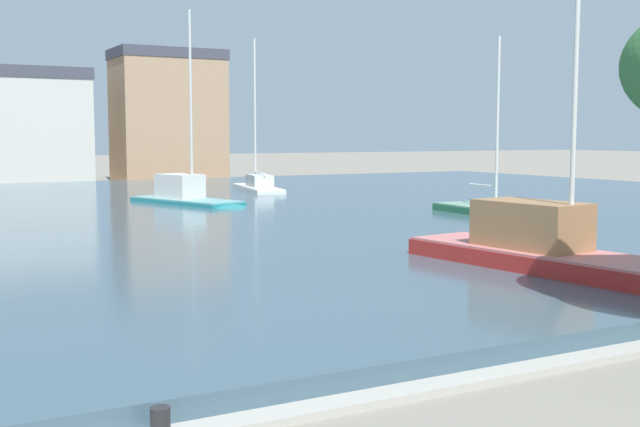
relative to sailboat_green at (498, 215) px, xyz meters
The scene contains 8 objects.
harbor_water 19.23m from the sailboat_green, 153.19° to the left, with size 83.70×48.86×0.43m, color #3D5666.
quay_edge_coping 23.47m from the sailboat_green, 136.98° to the right, with size 83.70×0.50×0.12m, color #ADA89E.
sailboat_green is the anchor object (origin of this frame).
sailboat_white 18.72m from the sailboat_green, 98.12° to the left, with size 3.07×8.20×9.40m.
sailboat_red 13.86m from the sailboat_green, 124.39° to the right, with size 3.06×9.26×7.94m.
sailboat_teal 14.54m from the sailboat_green, 129.71° to the left, with size 4.17×7.65×9.54m.
townhouse_wide_warehouse 38.94m from the sailboat_green, 109.96° to the left, with size 8.87×7.65×8.48m.
townhouse_narrow_midrow 37.37m from the sailboat_green, 93.14° to the left, with size 8.48×5.45×10.46m.
Camera 1 is at (-4.80, -1.19, 3.69)m, focal length 44.60 mm.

